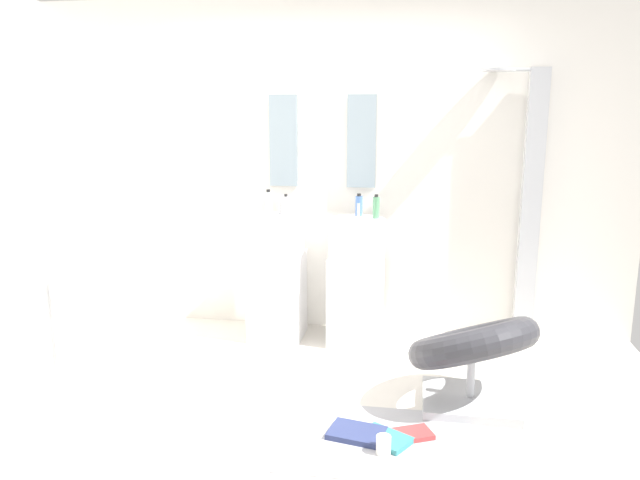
{
  "coord_description": "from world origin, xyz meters",
  "views": [
    {
      "loc": [
        0.76,
        -3.19,
        1.76
      ],
      "look_at": [
        0.15,
        0.55,
        0.95
      ],
      "focal_mm": 34.54,
      "sensor_mm": 36.0,
      "label": 1
    }
  ],
  "objects_px": {
    "pedestal_sink_left": "(277,276)",
    "coffee_mug": "(384,445)",
    "shower_column": "(529,202)",
    "soap_bottle_clear": "(269,203)",
    "pedestal_sink_right": "(356,280)",
    "lounge_chair": "(472,351)",
    "magazine_red": "(411,434)",
    "magazine_teal": "(385,438)",
    "magazine_navy": "(357,433)",
    "soap_bottle_green": "(376,207)",
    "soap_bottle_blue": "(359,206)",
    "towel_rack": "(71,296)",
    "soap_bottle_white": "(286,205)"
  },
  "relations": [
    {
      "from": "magazine_red",
      "to": "soap_bottle_blue",
      "type": "relative_size",
      "value": 1.33
    },
    {
      "from": "magazine_navy",
      "to": "soap_bottle_clear",
      "type": "bearing_deg",
      "value": 131.14
    },
    {
      "from": "pedestal_sink_left",
      "to": "shower_column",
      "type": "xyz_separation_m",
      "value": [
        1.87,
        0.24,
        0.59
      ]
    },
    {
      "from": "magazine_navy",
      "to": "pedestal_sink_right",
      "type": "bearing_deg",
      "value": 108.06
    },
    {
      "from": "pedestal_sink_left",
      "to": "magazine_teal",
      "type": "height_order",
      "value": "pedestal_sink_left"
    },
    {
      "from": "pedestal_sink_left",
      "to": "shower_column",
      "type": "relative_size",
      "value": 0.52
    },
    {
      "from": "lounge_chair",
      "to": "magazine_navy",
      "type": "bearing_deg",
      "value": -143.07
    },
    {
      "from": "shower_column",
      "to": "magazine_red",
      "type": "height_order",
      "value": "shower_column"
    },
    {
      "from": "coffee_mug",
      "to": "lounge_chair",
      "type": "bearing_deg",
      "value": 52.73
    },
    {
      "from": "magazine_teal",
      "to": "coffee_mug",
      "type": "relative_size",
      "value": 2.75
    },
    {
      "from": "shower_column",
      "to": "pedestal_sink_right",
      "type": "bearing_deg",
      "value": -169.33
    },
    {
      "from": "lounge_chair",
      "to": "soap_bottle_green",
      "type": "height_order",
      "value": "soap_bottle_green"
    },
    {
      "from": "magazine_teal",
      "to": "soap_bottle_green",
      "type": "relative_size",
      "value": 1.5
    },
    {
      "from": "coffee_mug",
      "to": "soap_bottle_green",
      "type": "height_order",
      "value": "soap_bottle_green"
    },
    {
      "from": "soap_bottle_clear",
      "to": "soap_bottle_blue",
      "type": "distance_m",
      "value": 0.7
    },
    {
      "from": "pedestal_sink_left",
      "to": "pedestal_sink_right",
      "type": "relative_size",
      "value": 1.0
    },
    {
      "from": "pedestal_sink_left",
      "to": "soap_bottle_blue",
      "type": "bearing_deg",
      "value": 12.6
    },
    {
      "from": "magazine_navy",
      "to": "soap_bottle_white",
      "type": "height_order",
      "value": "soap_bottle_white"
    },
    {
      "from": "lounge_chair",
      "to": "magazine_red",
      "type": "relative_size",
      "value": 4.87
    },
    {
      "from": "shower_column",
      "to": "magazine_navy",
      "type": "bearing_deg",
      "value": -123.57
    },
    {
      "from": "pedestal_sink_left",
      "to": "magazine_navy",
      "type": "height_order",
      "value": "pedestal_sink_left"
    },
    {
      "from": "soap_bottle_clear",
      "to": "soap_bottle_blue",
      "type": "relative_size",
      "value": 1.14
    },
    {
      "from": "shower_column",
      "to": "towel_rack",
      "type": "distance_m",
      "value": 3.25
    },
    {
      "from": "pedestal_sink_left",
      "to": "towel_rack",
      "type": "relative_size",
      "value": 1.12
    },
    {
      "from": "magazine_teal",
      "to": "pedestal_sink_right",
      "type": "bearing_deg",
      "value": 133.76
    },
    {
      "from": "magazine_navy",
      "to": "soap_bottle_white",
      "type": "xyz_separation_m",
      "value": [
        -0.72,
        1.52,
        1.01
      ]
    },
    {
      "from": "pedestal_sink_right",
      "to": "magazine_red",
      "type": "xyz_separation_m",
      "value": [
        0.45,
        -1.38,
        -0.47
      ]
    },
    {
      "from": "coffee_mug",
      "to": "soap_bottle_clear",
      "type": "distance_m",
      "value": 2.18
    },
    {
      "from": "soap_bottle_clear",
      "to": "soap_bottle_blue",
      "type": "xyz_separation_m",
      "value": [
        0.69,
        0.05,
        -0.01
      ]
    },
    {
      "from": "shower_column",
      "to": "lounge_chair",
      "type": "distance_m",
      "value": 1.46
    },
    {
      "from": "shower_column",
      "to": "coffee_mug",
      "type": "distance_m",
      "value": 2.29
    },
    {
      "from": "pedestal_sink_right",
      "to": "coffee_mug",
      "type": "distance_m",
      "value": 1.66
    },
    {
      "from": "magazine_navy",
      "to": "magazine_red",
      "type": "height_order",
      "value": "magazine_navy"
    },
    {
      "from": "pedestal_sink_left",
      "to": "shower_column",
      "type": "height_order",
      "value": "shower_column"
    },
    {
      "from": "soap_bottle_clear",
      "to": "coffee_mug",
      "type": "bearing_deg",
      "value": -58.89
    },
    {
      "from": "magazine_navy",
      "to": "magazine_red",
      "type": "relative_size",
      "value": 1.32
    },
    {
      "from": "magazine_red",
      "to": "soap_bottle_white",
      "type": "xyz_separation_m",
      "value": [
        -1.01,
        1.49,
        1.01
      ]
    },
    {
      "from": "pedestal_sink_right",
      "to": "coffee_mug",
      "type": "height_order",
      "value": "pedestal_sink_right"
    },
    {
      "from": "shower_column",
      "to": "magazine_red",
      "type": "bearing_deg",
      "value": -116.52
    },
    {
      "from": "lounge_chair",
      "to": "soap_bottle_white",
      "type": "bearing_deg",
      "value": 142.23
    },
    {
      "from": "shower_column",
      "to": "lounge_chair",
      "type": "relative_size",
      "value": 1.86
    },
    {
      "from": "pedestal_sink_left",
      "to": "soap_bottle_clear",
      "type": "xyz_separation_m",
      "value": [
        -0.08,
        0.09,
        0.56
      ]
    },
    {
      "from": "magazine_navy",
      "to": "coffee_mug",
      "type": "distance_m",
      "value": 0.22
    },
    {
      "from": "soap_bottle_white",
      "to": "shower_column",
      "type": "bearing_deg",
      "value": 4.2
    },
    {
      "from": "soap_bottle_clear",
      "to": "lounge_chair",
      "type": "bearing_deg",
      "value": -34.78
    },
    {
      "from": "pedestal_sink_left",
      "to": "coffee_mug",
      "type": "xyz_separation_m",
      "value": [
        0.92,
        -1.58,
        -0.43
      ]
    },
    {
      "from": "coffee_mug",
      "to": "pedestal_sink_right",
      "type": "bearing_deg",
      "value": 101.17
    },
    {
      "from": "pedestal_sink_right",
      "to": "magazine_navy",
      "type": "distance_m",
      "value": 1.5
    },
    {
      "from": "pedestal_sink_right",
      "to": "magazine_red",
      "type": "distance_m",
      "value": 1.53
    },
    {
      "from": "magazine_navy",
      "to": "soap_bottle_blue",
      "type": "height_order",
      "value": "soap_bottle_blue"
    }
  ]
}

